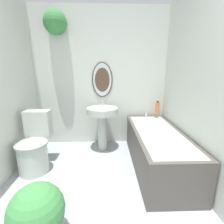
{
  "coord_description": "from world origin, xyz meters",
  "views": [
    {
      "loc": [
        0.11,
        -0.41,
        1.35
      ],
      "look_at": [
        0.17,
        1.57,
        0.85
      ],
      "focal_mm": 26.0,
      "sensor_mm": 36.0,
      "label": 1
    }
  ],
  "objects_px": {
    "toilet": "(35,147)",
    "potted_plant": "(37,212)",
    "shampoo_bottle": "(157,108)",
    "bathtub": "(157,148)",
    "pedestal_sink": "(102,119)"
  },
  "relations": [
    {
      "from": "toilet",
      "to": "potted_plant",
      "type": "distance_m",
      "value": 1.15
    },
    {
      "from": "shampoo_bottle",
      "to": "bathtub",
      "type": "bearing_deg",
      "value": -105.13
    },
    {
      "from": "bathtub",
      "to": "potted_plant",
      "type": "height_order",
      "value": "bathtub"
    },
    {
      "from": "shampoo_bottle",
      "to": "potted_plant",
      "type": "relative_size",
      "value": 0.43
    },
    {
      "from": "toilet",
      "to": "shampoo_bottle",
      "type": "height_order",
      "value": "shampoo_bottle"
    },
    {
      "from": "toilet",
      "to": "bathtub",
      "type": "distance_m",
      "value": 1.72
    },
    {
      "from": "toilet",
      "to": "pedestal_sink",
      "type": "height_order",
      "value": "pedestal_sink"
    },
    {
      "from": "shampoo_bottle",
      "to": "pedestal_sink",
      "type": "bearing_deg",
      "value": -172.51
    },
    {
      "from": "toilet",
      "to": "shampoo_bottle",
      "type": "xyz_separation_m",
      "value": [
        1.9,
        0.69,
        0.39
      ]
    },
    {
      "from": "bathtub",
      "to": "shampoo_bottle",
      "type": "bearing_deg",
      "value": 74.87
    },
    {
      "from": "toilet",
      "to": "shampoo_bottle",
      "type": "relative_size",
      "value": 3.51
    },
    {
      "from": "toilet",
      "to": "bathtub",
      "type": "height_order",
      "value": "toilet"
    },
    {
      "from": "pedestal_sink",
      "to": "shampoo_bottle",
      "type": "distance_m",
      "value": 0.99
    },
    {
      "from": "pedestal_sink",
      "to": "potted_plant",
      "type": "relative_size",
      "value": 1.63
    },
    {
      "from": "bathtub",
      "to": "shampoo_bottle",
      "type": "xyz_separation_m",
      "value": [
        0.18,
        0.68,
        0.44
      ]
    }
  ]
}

